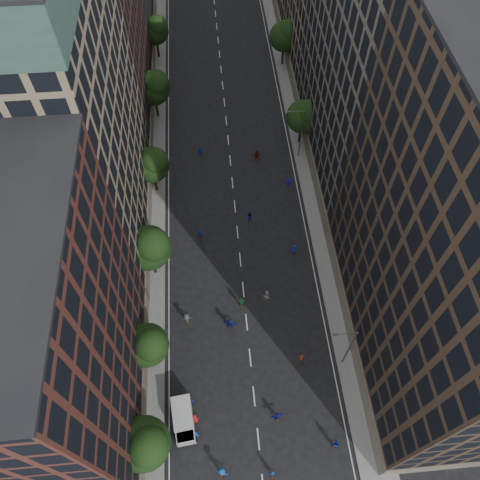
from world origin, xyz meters
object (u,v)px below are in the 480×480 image
(streetlamp_near, at_px, (348,346))
(cargo_van, at_px, (183,419))
(skater_2, at_px, (335,443))
(skater_0, at_px, (196,434))
(streetlamp_far, at_px, (300,131))
(skater_1, at_px, (272,473))

(streetlamp_near, relative_size, cargo_van, 1.85)
(cargo_van, xyz_separation_m, skater_2, (15.71, -3.66, -0.43))
(skater_0, bearing_deg, streetlamp_far, -137.95)
(streetlamp_near, height_order, skater_2, streetlamp_near)
(streetlamp_near, distance_m, streetlamp_far, 33.00)
(streetlamp_near, relative_size, skater_0, 5.94)
(streetlamp_near, xyz_separation_m, skater_1, (-9.33, -11.00, -4.40))
(streetlamp_near, relative_size, skater_1, 5.89)
(streetlamp_near, bearing_deg, streetlamp_far, 90.00)
(skater_2, bearing_deg, skater_0, 15.75)
(skater_0, distance_m, skater_1, 8.79)
(streetlamp_near, height_order, skater_0, streetlamp_near)
(streetlamp_near, relative_size, streetlamp_far, 1.00)
(cargo_van, distance_m, skater_2, 16.14)
(cargo_van, height_order, skater_1, cargo_van)
(streetlamp_near, relative_size, skater_2, 5.11)
(streetlamp_near, distance_m, skater_2, 10.07)
(streetlamp_far, height_order, skater_2, streetlamp_far)
(streetlamp_near, xyz_separation_m, streetlamp_far, (0.00, 33.00, 0.00))
(cargo_van, bearing_deg, skater_0, -57.26)
(streetlamp_far, relative_size, cargo_van, 1.85)
(skater_0, bearing_deg, streetlamp_near, 176.56)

